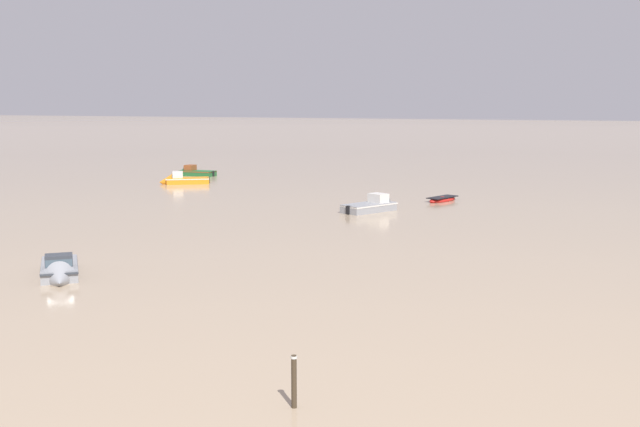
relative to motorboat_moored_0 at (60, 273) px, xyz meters
The scene contains 6 objects.
motorboat_moored_0 is the anchor object (origin of this frame).
motorboat_moored_1 59.81m from the motorboat_moored_0, 114.15° to the left, with size 5.73×2.06×2.14m.
rowboat_moored_3 42.95m from the motorboat_moored_0, 72.68° to the left, with size 2.79×4.30×0.64m.
motorboat_moored_2 33.36m from the motorboat_moored_0, 75.07° to the left, with size 4.65×6.44×2.33m.
motorboat_moored_3 49.45m from the motorboat_moored_0, 114.31° to the left, with size 6.14×4.92×2.27m.
mooring_post_near 22.96m from the motorboat_moored_0, 30.91° to the right, with size 0.22×0.22×1.98m.
Camera 1 is at (29.55, -13.84, 9.97)m, focal length 42.44 mm.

